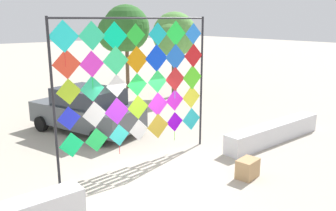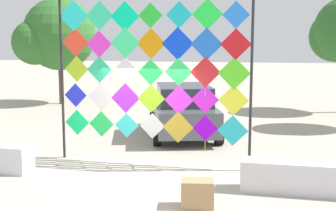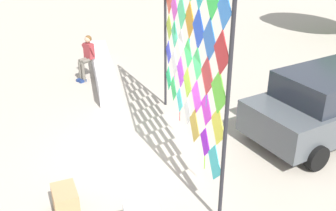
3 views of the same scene
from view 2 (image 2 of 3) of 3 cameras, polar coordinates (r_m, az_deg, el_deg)
ground at (r=11.07m, az=-4.23°, el=-8.75°), size 120.00×120.00×0.00m
kite_display_rack at (r=11.64m, az=-1.97°, el=4.95°), size 5.14×0.22×4.37m
parked_car at (r=15.40m, az=1.93°, el=-0.57°), size 3.16×4.86×1.74m
cardboard_box_large at (r=8.99m, az=3.74°, el=-10.98°), size 0.69×0.54×0.53m
tree_broadleaf at (r=23.79m, az=-14.02°, el=8.51°), size 3.85×3.85×5.39m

